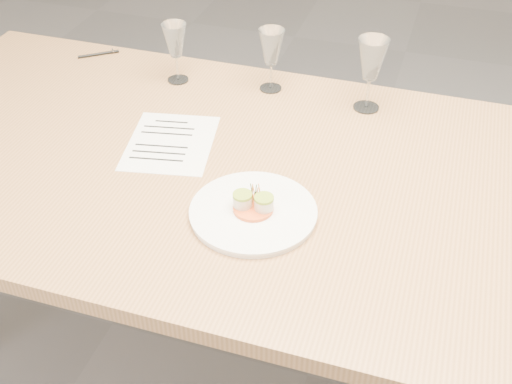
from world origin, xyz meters
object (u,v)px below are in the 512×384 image
(dining_table, at_px, (321,204))
(recipe_sheet, at_px, (170,143))
(wine_glass_1, at_px, (271,48))
(wine_glass_2, at_px, (372,61))
(wine_glass_0, at_px, (175,42))
(dinner_plate, at_px, (253,211))
(ballpoint_pen, at_px, (99,54))

(dining_table, distance_m, recipe_sheet, 0.42)
(wine_glass_1, bearing_deg, wine_glass_2, -4.52)
(wine_glass_2, bearing_deg, wine_glass_1, 175.48)
(recipe_sheet, distance_m, wine_glass_1, 0.40)
(wine_glass_0, relative_size, wine_glass_2, 0.86)
(dining_table, bearing_deg, wine_glass_0, 145.85)
(dinner_plate, bearing_deg, wine_glass_0, 127.74)
(dining_table, bearing_deg, recipe_sheet, 174.16)
(dining_table, distance_m, wine_glass_2, 0.42)
(ballpoint_pen, bearing_deg, wine_glass_1, -41.56)
(dinner_plate, xyz_separation_m, wine_glass_0, (-0.40, 0.52, 0.11))
(dining_table, relative_size, dinner_plate, 8.55)
(ballpoint_pen, xyz_separation_m, wine_glass_1, (0.58, -0.04, 0.12))
(wine_glass_2, bearing_deg, dining_table, -95.81)
(dining_table, bearing_deg, ballpoint_pen, 152.55)
(ballpoint_pen, distance_m, wine_glass_1, 0.59)
(ballpoint_pen, relative_size, wine_glass_0, 0.61)
(wine_glass_0, relative_size, wine_glass_1, 0.97)
(dining_table, height_order, ballpoint_pen, ballpoint_pen)
(dinner_plate, bearing_deg, recipe_sheet, 144.40)
(ballpoint_pen, distance_m, wine_glass_0, 0.33)
(dinner_plate, xyz_separation_m, wine_glass_1, (-0.13, 0.55, 0.11))
(ballpoint_pen, xyz_separation_m, wine_glass_2, (0.86, -0.06, 0.14))
(dining_table, distance_m, wine_glass_0, 0.65)
(dinner_plate, relative_size, wine_glass_0, 1.59)
(wine_glass_2, bearing_deg, wine_glass_0, -178.71)
(dining_table, distance_m, dinner_plate, 0.22)
(ballpoint_pen, bearing_deg, dinner_plate, -77.67)
(dinner_plate, height_order, wine_glass_2, wine_glass_2)
(ballpoint_pen, relative_size, wine_glass_2, 0.52)
(wine_glass_1, xyz_separation_m, wine_glass_2, (0.28, -0.02, 0.02))
(ballpoint_pen, distance_m, wine_glass_2, 0.87)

